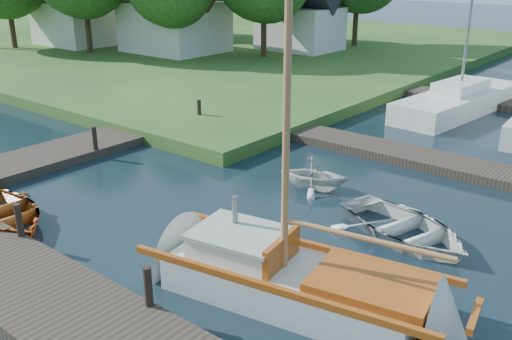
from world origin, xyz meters
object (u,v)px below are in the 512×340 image
Objects in this scene: mooring_post_1 at (19,220)px; sailboat at (300,285)px; tender_c at (405,224)px; house_b at (77,12)px; mooring_post_2 at (148,286)px; tender_b at (315,171)px; mooring_post_5 at (199,110)px; house_a at (174,14)px; marina_boat_1 at (459,100)px; house_c at (300,18)px; mooring_post_4 at (95,138)px.

sailboat reaches higher than mooring_post_1.
house_b reaches higher than tender_c.
tender_c is at bearing 69.85° from mooring_post_2.
mooring_post_2 is (4.50, 0.00, 0.00)m from mooring_post_1.
house_b is at bearing 48.15° from tender_b.
tender_c is (2.23, 6.09, -0.32)m from mooring_post_2.
mooring_post_5 is 17.18m from house_a.
house_b reaches higher than mooring_post_2.
house_b is (-31.73, 12.91, 2.39)m from tender_c.
marina_boat_1 is at bearing -19.41° from tender_b.
mooring_post_1 is at bearing 176.34° from marina_boat_1.
house_b reaches higher than house_c.
sailboat is at bearing 51.33° from mooring_post_2.
mooring_post_2 is at bearing -170.09° from marina_boat_1.
marina_boat_1 is (7.25, 8.86, -0.14)m from mooring_post_5.
house_a is at bearing 90.07° from marina_boat_1.
tender_c is 0.69× the size of house_c.
tender_c is (10.73, 1.09, -0.32)m from mooring_post_4.
sailboat is 16.86m from marina_boat_1.
house_a is (-23.73, 14.91, 2.58)m from tender_c.
mooring_post_5 is 0.08× the size of marina_boat_1.
house_a is (-23.33, 18.72, 2.62)m from sailboat.
house_b is (-25.00, 19.00, 2.07)m from mooring_post_1.
mooring_post_1 is 0.15× the size of house_c.
tender_c is at bearing -158.62° from marina_boat_1.
tender_c is 34.34m from house_b.
mooring_post_5 is at bearing 111.80° from mooring_post_1.
sailboat is at bearing -163.36° from marina_boat_1.
house_a is (-21.50, 21.00, 2.26)m from mooring_post_2.
house_b is at bearing 156.80° from mooring_post_5.
mooring_post_4 is (-8.50, 5.00, 0.00)m from mooring_post_2.
mooring_post_1 is 10.77m from mooring_post_5.
house_c is (14.00, 8.00, -0.19)m from house_b.
mooring_post_2 is 0.14× the size of house_b.
house_b is 16.13m from house_c.
sailboat is 2.68× the size of tender_c.
tender_c is at bearing -32.15° from house_a.
house_c is (-14.27, 19.62, 2.05)m from tender_b.
mooring_post_1 is 4.50m from mooring_post_2.
marina_boat_1 reaches higher than sailboat.
house_b is (-31.33, 16.72, 2.43)m from sailboat.
mooring_post_4 reaches higher than tender_c.
sailboat is 1.70× the size of house_b.
mooring_post_2 is 1.00× the size of mooring_post_5.
house_c reaches higher than tender_c.
house_a is at bearing -135.00° from house_c.
tender_c is 0.36× the size of marina_boat_1.
marina_boat_1 is at bearing -6.04° from house_a.
house_b is at bearing -150.26° from house_c.
mooring_post_5 is (-8.50, 10.00, 0.00)m from mooring_post_2.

